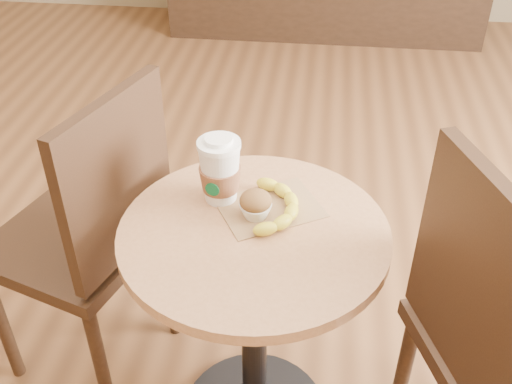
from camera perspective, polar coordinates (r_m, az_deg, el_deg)
cafe_table at (r=1.58m, az=-0.18°, el=-10.23°), size 0.65×0.65×0.75m
chair_left at (r=1.78m, az=-15.43°, el=-3.75°), size 0.56×0.56×1.01m
chair_right at (r=1.50m, az=22.95°, el=-13.72°), size 0.59×0.59×1.04m
kraft_bag at (r=1.48m, az=1.33°, el=-1.47°), size 0.30×0.28×0.00m
coffee_cup at (r=1.47m, az=-3.45°, el=1.90°), size 0.11×0.11×0.18m
muffin at (r=1.43m, az=-0.04°, el=-1.19°), size 0.08×0.08×0.07m
banana at (r=1.45m, az=2.09°, el=-1.37°), size 0.13×0.24×0.03m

